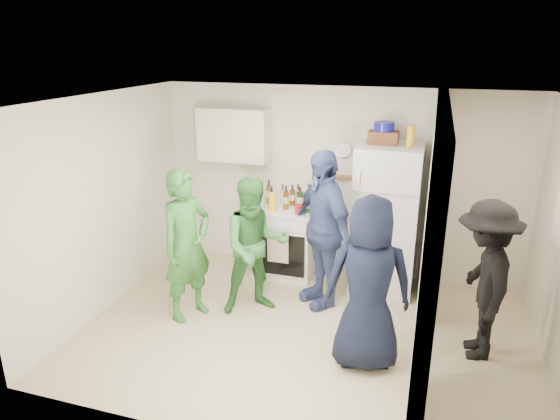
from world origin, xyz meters
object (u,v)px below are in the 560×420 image
object	(u,v)px
person_denim	(322,229)
person_navy	(368,284)
person_green_left	(187,246)
wicker_basket	(383,137)
yellow_cup_stack_top	(411,137)
stove	(286,241)
blue_bowl	(384,126)
person_nook	(484,281)
fridge	(386,219)
person_green_center	(255,246)

from	to	relation	value
person_denim	person_navy	bearing A→B (deg)	-10.26
person_green_left	person_navy	size ratio (longest dim) A/B	1.01
wicker_basket	yellow_cup_stack_top	xyz separation A→B (m)	(0.32, -0.15, 0.05)
person_denim	wicker_basket	bearing A→B (deg)	96.31
stove	blue_bowl	bearing A→B (deg)	0.96
person_navy	yellow_cup_stack_top	bearing A→B (deg)	-111.97
person_green_left	person_navy	world-z (taller)	person_green_left
wicker_basket	person_nook	size ratio (longest dim) A/B	0.21
stove	person_navy	xyz separation A→B (m)	(1.31, -1.71, 0.39)
fridge	person_green_center	size ratio (longest dim) A/B	1.16
stove	yellow_cup_stack_top	world-z (taller)	yellow_cup_stack_top
person_green_left	person_denim	distance (m)	1.56
fridge	blue_bowl	bearing A→B (deg)	153.43
wicker_basket	blue_bowl	world-z (taller)	blue_bowl
wicker_basket	yellow_cup_stack_top	size ratio (longest dim) A/B	1.40
fridge	person_green_left	size ratio (longest dim) A/B	1.07
blue_bowl	person_denim	world-z (taller)	blue_bowl
blue_bowl	person_nook	xyz separation A→B (m)	(1.17, -1.23, -1.26)
stove	person_green_left	xyz separation A→B (m)	(-0.74, -1.39, 0.40)
blue_bowl	person_nook	distance (m)	2.11
fridge	person_nook	bearing A→B (deg)	-47.80
yellow_cup_stack_top	person_denim	distance (m)	1.46
person_green_left	person_navy	distance (m)	2.08
person_green_left	person_green_center	xyz separation A→B (m)	(0.68, 0.35, -0.07)
person_navy	fridge	bearing A→B (deg)	-104.06
person_green_left	person_nook	xyz separation A→B (m)	(3.11, 0.18, -0.06)
wicker_basket	yellow_cup_stack_top	bearing A→B (deg)	-25.11
stove	person_denim	xyz separation A→B (m)	(0.63, -0.64, 0.47)
blue_bowl	person_navy	distance (m)	2.11
wicker_basket	blue_bowl	distance (m)	0.13
person_denim	person_green_left	bearing A→B (deg)	-104.15
person_green_center	person_nook	bearing A→B (deg)	-35.80
blue_bowl	yellow_cup_stack_top	xyz separation A→B (m)	(0.32, -0.15, -0.08)
person_green_center	person_navy	bearing A→B (deg)	-57.77
person_green_left	blue_bowl	bearing A→B (deg)	-28.61
fridge	person_nook	world-z (taller)	fridge
person_green_left	person_green_center	distance (m)	0.77
stove	person_nook	size ratio (longest dim) A/B	0.58
wicker_basket	person_nook	xyz separation A→B (m)	(1.17, -1.23, -1.13)
person_navy	person_green_center	bearing A→B (deg)	-40.67
blue_bowl	person_green_left	world-z (taller)	blue_bowl
stove	yellow_cup_stack_top	xyz separation A→B (m)	(1.52, -0.13, 1.52)
fridge	yellow_cup_stack_top	world-z (taller)	yellow_cup_stack_top
blue_bowl	person_nook	world-z (taller)	blue_bowl
yellow_cup_stack_top	person_navy	bearing A→B (deg)	-97.41
blue_bowl	person_denim	size ratio (longest dim) A/B	0.13
wicker_basket	person_denim	world-z (taller)	wicker_basket
person_denim	person_navy	world-z (taller)	person_denim
stove	person_denim	size ratio (longest dim) A/B	0.50
stove	yellow_cup_stack_top	size ratio (longest dim) A/B	3.79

